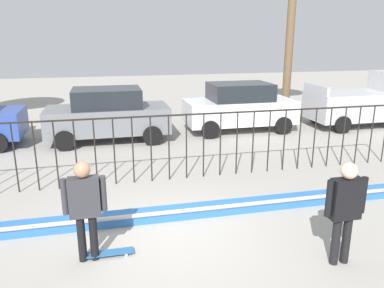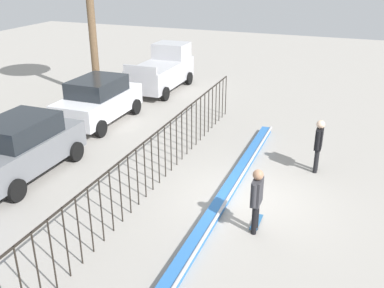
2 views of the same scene
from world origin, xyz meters
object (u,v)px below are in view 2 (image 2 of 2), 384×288
skateboarder (257,195)px  parked_car_white (98,100)px  skateboard (256,222)px  parked_car_gray (21,146)px  pickup_truck (163,70)px  camera_operator (319,141)px

skateboarder → parked_car_white: parked_car_white is taller
skateboard → parked_car_gray: parked_car_gray is taller
skateboarder → pickup_truck: size_ratio=0.38×
skateboarder → parked_car_white: 9.89m
parked_car_gray → pickup_truck: pickup_truck is taller
skateboard → pickup_truck: 13.37m
camera_operator → pickup_truck: (7.14, 8.77, -0.03)m
parked_car_white → pickup_truck: bearing=-2.8°
parked_car_white → pickup_truck: pickup_truck is taller
skateboarder → camera_operator: size_ratio=0.99×
camera_operator → parked_car_gray: parked_car_gray is taller
skateboard → pickup_truck: bearing=54.0°
skateboard → camera_operator: size_ratio=0.45×
pickup_truck → skateboarder: bearing=-145.9°
skateboarder → parked_car_white: (5.64, 8.12, -0.09)m
skateboard → camera_operator: bearing=2.6°
skateboard → camera_operator: (3.75, -1.09, 1.01)m
skateboarder → parked_car_white: size_ratio=0.41×
camera_operator → parked_car_white: parked_car_white is taller
skateboarder → parked_car_gray: bearing=93.0°
skateboarder → skateboard: bearing=12.5°
skateboard → parked_car_gray: (0.17, 7.71, 0.91)m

